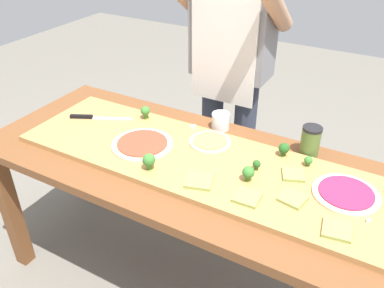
{
  "coord_description": "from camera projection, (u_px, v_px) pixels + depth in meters",
  "views": [
    {
      "loc": [
        0.68,
        -1.21,
        1.71
      ],
      "look_at": [
        -0.01,
        0.03,
        0.82
      ],
      "focal_mm": 37.7,
      "sensor_mm": 36.0,
      "label": 1
    }
  ],
  "objects": [
    {
      "name": "flour_cup",
      "position": [
        221.0,
        122.0,
        1.89
      ],
      "size": [
        0.08,
        0.08,
        0.08
      ],
      "color": "white",
      "rests_on": "prep_table"
    },
    {
      "name": "broccoli_floret_back_right",
      "position": [
        308.0,
        161.0,
        1.6
      ],
      "size": [
        0.03,
        0.03,
        0.04
      ],
      "color": "#3F7220",
      "rests_on": "cutting_board"
    },
    {
      "name": "pizza_whole_tomato_red",
      "position": [
        142.0,
        144.0,
        1.74
      ],
      "size": [
        0.27,
        0.27,
        0.02
      ],
      "color": "beige",
      "rests_on": "cutting_board"
    },
    {
      "name": "cheese_crumble_c",
      "position": [
        193.0,
        127.0,
        1.85
      ],
      "size": [
        0.03,
        0.03,
        0.02
      ],
      "primitive_type": "cube",
      "rotation": [
        0.0,
        0.0,
        0.26
      ],
      "color": "silver",
      "rests_on": "cutting_board"
    },
    {
      "name": "broccoli_floret_back_left",
      "position": [
        145.0,
        111.0,
        1.93
      ],
      "size": [
        0.05,
        0.05,
        0.06
      ],
      "color": "#3F7220",
      "rests_on": "cutting_board"
    },
    {
      "name": "pizza_whole_pesto_green",
      "position": [
        210.0,
        142.0,
        1.75
      ],
      "size": [
        0.18,
        0.18,
        0.02
      ],
      "color": "beige",
      "rests_on": "cutting_board"
    },
    {
      "name": "pizza_whole_beet_magenta",
      "position": [
        346.0,
        194.0,
        1.45
      ],
      "size": [
        0.24,
        0.24,
        0.02
      ],
      "color": "beige",
      "rests_on": "cutting_board"
    },
    {
      "name": "cheese_crumble_e",
      "position": [
        369.0,
        221.0,
        1.33
      ],
      "size": [
        0.01,
        0.01,
        0.01
      ],
      "primitive_type": "cube",
      "rotation": [
        0.0,
        0.0,
        0.07
      ],
      "color": "white",
      "rests_on": "cutting_board"
    },
    {
      "name": "broccoli_floret_center_right",
      "position": [
        257.0,
        164.0,
        1.58
      ],
      "size": [
        0.03,
        0.03,
        0.04
      ],
      "color": "#2C5915",
      "rests_on": "cutting_board"
    },
    {
      "name": "ground_plane",
      "position": [
        191.0,
        281.0,
        2.08
      ],
      "size": [
        8.0,
        8.0,
        0.0
      ],
      "primitive_type": "plane",
      "color": "#6B665B"
    },
    {
      "name": "broccoli_floret_front_mid",
      "position": [
        248.0,
        173.0,
        1.51
      ],
      "size": [
        0.05,
        0.05,
        0.06
      ],
      "color": "#3F7220",
      "rests_on": "cutting_board"
    },
    {
      "name": "pizza_slice_far_right",
      "position": [
        199.0,
        181.0,
        1.52
      ],
      "size": [
        0.13,
        0.13,
        0.01
      ],
      "primitive_type": "cube",
      "rotation": [
        0.0,
        0.0,
        0.3
      ],
      "color": "#899E4C",
      "rests_on": "cutting_board"
    },
    {
      "name": "cutting_board",
      "position": [
        200.0,
        160.0,
        1.66
      ],
      "size": [
        1.58,
        0.48,
        0.02
      ],
      "primitive_type": "cube",
      "color": "#B27F47",
      "rests_on": "prep_table"
    },
    {
      "name": "broccoli_floret_front_left",
      "position": [
        284.0,
        149.0,
        1.66
      ],
      "size": [
        0.04,
        0.04,
        0.06
      ],
      "color": "#2C5915",
      "rests_on": "cutting_board"
    },
    {
      "name": "broccoli_floret_front_right",
      "position": [
        149.0,
        161.0,
        1.57
      ],
      "size": [
        0.05,
        0.05,
        0.07
      ],
      "color": "#3F7220",
      "rests_on": "cutting_board"
    },
    {
      "name": "prep_table",
      "position": [
        191.0,
        179.0,
        1.73
      ],
      "size": [
        1.84,
        0.75,
        0.76
      ],
      "color": "brown",
      "rests_on": "ground"
    },
    {
      "name": "pizza_slice_near_right",
      "position": [
        293.0,
        175.0,
        1.55
      ],
      "size": [
        0.11,
        0.11,
        0.01
      ],
      "primitive_type": "cube",
      "rotation": [
        0.0,
        0.0,
        0.38
      ],
      "color": "#899E4C",
      "rests_on": "cutting_board"
    },
    {
      "name": "pizza_slice_center",
      "position": [
        337.0,
        230.0,
        1.3
      ],
      "size": [
        0.1,
        0.1,
        0.01
      ],
      "primitive_type": "cube",
      "rotation": [
        0.0,
        0.0,
        0.16
      ],
      "color": "#899E4C",
      "rests_on": "cutting_board"
    },
    {
      "name": "pizza_slice_far_left",
      "position": [
        247.0,
        197.0,
        1.44
      ],
      "size": [
        0.09,
        0.09,
        0.01
      ],
      "primitive_type": "cube",
      "rotation": [
        0.0,
        0.0,
        0.03
      ],
      "color": "#899E4C",
      "rests_on": "cutting_board"
    },
    {
      "name": "cook_center",
      "position": [
        231.0,
        57.0,
        2.05
      ],
      "size": [
        0.54,
        0.39,
        1.67
      ],
      "color": "#333847",
      "rests_on": "ground"
    },
    {
      "name": "sauce_jar",
      "position": [
        310.0,
        141.0,
        1.69
      ],
      "size": [
        0.08,
        0.08,
        0.13
      ],
      "color": "#517033",
      "rests_on": "prep_table"
    },
    {
      "name": "chefs_knife",
      "position": [
        92.0,
        117.0,
        1.95
      ],
      "size": [
        0.28,
        0.15,
        0.02
      ],
      "color": "#B7BABF",
      "rests_on": "cutting_board"
    },
    {
      "name": "pizza_slice_near_left",
      "position": [
        293.0,
        198.0,
        1.43
      ],
      "size": [
        0.1,
        0.1,
        0.01
      ],
      "primitive_type": "cube",
      "rotation": [
        0.0,
        0.0,
        -0.18
      ],
      "color": "#899E4C",
      "rests_on": "cutting_board"
    }
  ]
}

